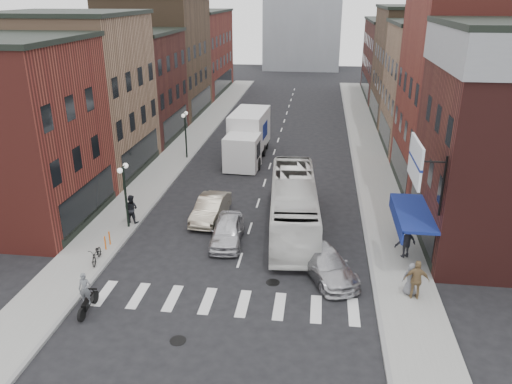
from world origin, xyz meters
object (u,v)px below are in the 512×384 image
bike_rack (107,240)px  parked_bicycle (97,254)px  motorcycle_rider (86,294)px  ped_right_b (417,280)px  sedan_left_far (211,208)px  ped_right_a (406,240)px  ped_left_solo (131,209)px  curb_car (325,263)px  billboard_sign (417,163)px  sedan_left_near (227,231)px  ped_right_c (411,279)px  streetlamp_far (185,126)px  streetlamp_near (124,185)px  transit_bus (294,205)px  box_truck (248,137)px

bike_rack → parked_bicycle: (0.10, -1.66, 0.04)m
motorcycle_rider → ped_right_b: size_ratio=1.03×
sedan_left_far → ped_right_a: ped_right_a is taller
ped_left_solo → curb_car: bearing=171.7°
billboard_sign → sedan_left_near: billboard_sign is taller
bike_rack → ped_right_b: size_ratio=0.41×
ped_right_c → sedan_left_far: bearing=-19.9°
billboard_sign → parked_bicycle: 17.04m
motorcycle_rider → parked_bicycle: (-1.41, 4.20, -0.36)m
streetlamp_far → ped_right_b: size_ratio=2.09×
bike_rack → ped_right_b: (16.38, -3.01, 0.58)m
streetlamp_near → bike_rack: 3.59m
bike_rack → sedan_left_near: size_ratio=0.18×
streetlamp_near → ped_right_a: bearing=-6.0°
ped_right_c → curb_car: bearing=-5.8°
ped_right_a → ped_right_b: (-0.10, -4.01, 0.00)m
streetlamp_far → billboard_sign: bearing=-47.6°
sedan_left_far → ped_right_a: 12.13m
streetlamp_far → parked_bicycle: 18.51m
streetlamp_far → transit_bus: streetlamp_far is taller
sedan_left_near → ped_right_a: ped_right_a is taller
curb_car → ped_left_solo: (-11.99, 4.65, 0.35)m
streetlamp_near → ped_right_b: size_ratio=2.09×
transit_bus → ped_right_b: 9.36m
ped_right_b → box_truck: bearing=-57.6°
streetlamp_near → ped_left_solo: bearing=90.0°
box_truck → ped_right_b: size_ratio=4.67×
ped_right_c → motorcycle_rider: bearing=25.5°
ped_left_solo → parked_bicycle: bearing=101.7°
bike_rack → curb_car: bearing=-6.1°
transit_bus → curb_car: size_ratio=2.32×
streetlamp_far → motorcycle_rider: bearing=-86.7°
ped_right_a → streetlamp_far: bearing=-68.3°
box_truck → transit_bus: bearing=-67.0°
box_truck → ped_left_solo: size_ratio=5.06×
streetlamp_near → transit_bus: bearing=7.5°
ped_right_c → streetlamp_far: bearing=-37.2°
box_truck → parked_bicycle: size_ratio=5.52×
parked_bicycle → sedan_left_far: bearing=42.1°
ped_right_c → sedan_left_near: bearing=-11.2°
box_truck → parked_bicycle: bearing=-102.2°
motorcycle_rider → curb_car: size_ratio=0.41×
motorcycle_rider → curb_car: 11.61m
motorcycle_rider → ped_left_solo: 9.31m
bike_rack → ped_right_b: ped_right_b is taller
parked_bicycle → ped_right_a: 16.60m
box_truck → sedan_left_near: 15.86m
ped_right_a → ped_right_b: size_ratio=1.00×
sedan_left_near → bike_rack: bearing=-169.2°
billboard_sign → curb_car: bearing=-172.9°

